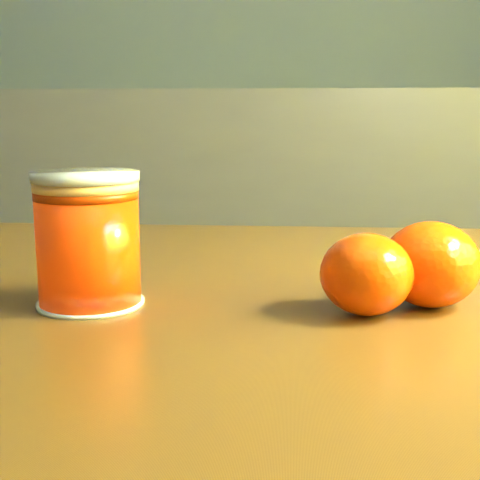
{
  "coord_description": "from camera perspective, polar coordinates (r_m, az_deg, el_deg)",
  "views": [
    {
      "loc": [
        0.71,
        -0.22,
        0.85
      ],
      "look_at": [
        0.67,
        0.26,
        0.76
      ],
      "focal_mm": 50.0,
      "sensor_mm": 36.0,
      "label": 1
    }
  ],
  "objects": [
    {
      "name": "kitchen_counter",
      "position": [
        1.86,
        -18.45,
        -2.26
      ],
      "size": [
        3.15,
        0.6,
        0.9
      ],
      "primitive_type": "cube",
      "color": "#454449",
      "rests_on": "ground"
    },
    {
      "name": "table",
      "position": [
        0.54,
        9.6,
        -14.37
      ],
      "size": [
        0.95,
        0.67,
        0.71
      ],
      "rotation": [
        0.0,
        0.0,
        -0.0
      ],
      "color": "brown",
      "rests_on": "ground"
    },
    {
      "name": "juice_glass",
      "position": [
        0.5,
        -12.83,
        -0.02
      ],
      "size": [
        0.08,
        0.08,
        0.1
      ],
      "rotation": [
        0.0,
        0.0,
        -0.05
      ],
      "color": "#FF3605",
      "rests_on": "table"
    },
    {
      "name": "orange_front",
      "position": [
        0.47,
        10.74,
        -2.88
      ],
      "size": [
        0.09,
        0.09,
        0.06
      ],
      "primitive_type": "ellipsoid",
      "rotation": [
        0.0,
        0.0,
        -0.4
      ],
      "color": "#F74704",
      "rests_on": "table"
    },
    {
      "name": "orange_back",
      "position": [
        0.5,
        15.97,
        -2.0
      ],
      "size": [
        0.09,
        0.09,
        0.06
      ],
      "primitive_type": "ellipsoid",
      "rotation": [
        0.0,
        0.0,
        0.4
      ],
      "color": "#F74704",
      "rests_on": "table"
    }
  ]
}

